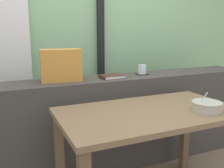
{
  "coord_description": "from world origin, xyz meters",
  "views": [
    {
      "loc": [
        -0.92,
        -1.49,
        1.25
      ],
      "look_at": [
        -0.06,
        0.45,
        0.8
      ],
      "focal_mm": 41.34,
      "sensor_mm": 36.0,
      "label": 1
    }
  ],
  "objects_px": {
    "breakfast_table": "(149,125)",
    "closed_book": "(112,77)",
    "throw_pillow": "(61,65)",
    "coaster_square": "(142,74)",
    "soup_bowl": "(206,107)",
    "juice_glass": "(142,70)"
  },
  "relations": [
    {
      "from": "juice_glass",
      "to": "closed_book",
      "type": "relative_size",
      "value": 0.42
    },
    {
      "from": "breakfast_table",
      "to": "closed_book",
      "type": "height_order",
      "value": "closed_book"
    },
    {
      "from": "breakfast_table",
      "to": "juice_glass",
      "type": "bearing_deg",
      "value": 64.23
    },
    {
      "from": "coaster_square",
      "to": "throw_pillow",
      "type": "bearing_deg",
      "value": -178.85
    },
    {
      "from": "closed_book",
      "to": "soup_bowl",
      "type": "height_order",
      "value": "closed_book"
    },
    {
      "from": "juice_glass",
      "to": "closed_book",
      "type": "distance_m",
      "value": 0.34
    },
    {
      "from": "breakfast_table",
      "to": "throw_pillow",
      "type": "bearing_deg",
      "value": 126.31
    },
    {
      "from": "coaster_square",
      "to": "closed_book",
      "type": "distance_m",
      "value": 0.34
    },
    {
      "from": "coaster_square",
      "to": "closed_book",
      "type": "height_order",
      "value": "closed_book"
    },
    {
      "from": "coaster_square",
      "to": "soup_bowl",
      "type": "bearing_deg",
      "value": -87.9
    },
    {
      "from": "throw_pillow",
      "to": "soup_bowl",
      "type": "distance_m",
      "value": 1.14
    },
    {
      "from": "breakfast_table",
      "to": "soup_bowl",
      "type": "distance_m",
      "value": 0.4
    },
    {
      "from": "throw_pillow",
      "to": "juice_glass",
      "type": "bearing_deg",
      "value": 1.15
    },
    {
      "from": "juice_glass",
      "to": "soup_bowl",
      "type": "height_order",
      "value": "juice_glass"
    },
    {
      "from": "juice_glass",
      "to": "closed_book",
      "type": "xyz_separation_m",
      "value": [
        -0.33,
        -0.06,
        -0.03
      ]
    },
    {
      "from": "closed_book",
      "to": "soup_bowl",
      "type": "relative_size",
      "value": 1.04
    },
    {
      "from": "throw_pillow",
      "to": "soup_bowl",
      "type": "xyz_separation_m",
      "value": [
        0.79,
        -0.79,
        -0.22
      ]
    },
    {
      "from": "throw_pillow",
      "to": "soup_bowl",
      "type": "height_order",
      "value": "throw_pillow"
    },
    {
      "from": "breakfast_table",
      "to": "throw_pillow",
      "type": "height_order",
      "value": "throw_pillow"
    },
    {
      "from": "closed_book",
      "to": "coaster_square",
      "type": "bearing_deg",
      "value": 9.35
    },
    {
      "from": "coaster_square",
      "to": "juice_glass",
      "type": "bearing_deg",
      "value": 90.0
    },
    {
      "from": "coaster_square",
      "to": "throw_pillow",
      "type": "distance_m",
      "value": 0.77
    }
  ]
}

